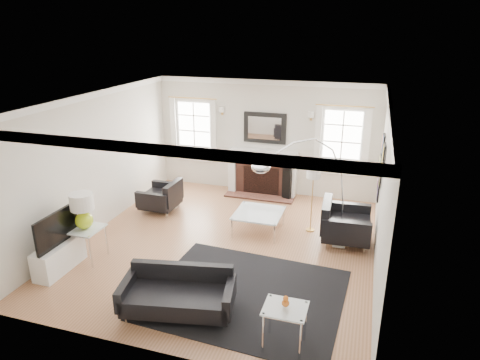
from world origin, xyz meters
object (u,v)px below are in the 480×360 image
(coffee_table, at_px, (259,214))
(arc_floor_lamp, at_px, (304,192))
(gourd_lamp, at_px, (83,209))
(sofa, at_px, (179,294))
(armchair_right, at_px, (343,224))
(armchair_left, at_px, (162,197))
(fireplace, at_px, (262,173))

(coffee_table, height_order, arc_floor_lamp, arc_floor_lamp)
(coffee_table, relative_size, arc_floor_lamp, 0.42)
(gourd_lamp, bearing_deg, coffee_table, 36.92)
(sofa, height_order, armchair_right, armchair_right)
(coffee_table, bearing_deg, armchair_left, 171.71)
(sofa, distance_m, gourd_lamp, 2.47)
(armchair_right, bearing_deg, arc_floor_lamp, -137.26)
(fireplace, relative_size, coffee_table, 1.80)
(fireplace, height_order, coffee_table, fireplace)
(fireplace, bearing_deg, armchair_left, -138.02)
(armchair_left, relative_size, coffee_table, 0.94)
(coffee_table, distance_m, arc_floor_lamp, 1.43)
(sofa, distance_m, coffee_table, 2.91)
(armchair_right, distance_m, coffee_table, 1.68)
(sofa, relative_size, armchair_right, 1.66)
(sofa, distance_m, armchair_left, 3.73)
(fireplace, xyz_separation_m, coffee_table, (0.45, -2.05, -0.15))
(coffee_table, bearing_deg, armchair_right, 0.92)
(armchair_left, bearing_deg, coffee_table, -8.29)
(armchair_left, distance_m, armchair_right, 4.04)
(sofa, bearing_deg, armchair_left, 120.51)
(gourd_lamp, relative_size, arc_floor_lamp, 0.29)
(fireplace, xyz_separation_m, arc_floor_lamp, (1.44, -2.66, 0.68))
(armchair_left, height_order, coffee_table, armchair_left)
(armchair_left, relative_size, arc_floor_lamp, 0.39)
(armchair_right, distance_m, gourd_lamp, 4.82)
(coffee_table, bearing_deg, arc_floor_lamp, -31.88)
(sofa, height_order, gourd_lamp, gourd_lamp)
(fireplace, relative_size, arc_floor_lamp, 0.75)
(armchair_left, xyz_separation_m, coffee_table, (2.35, -0.34, 0.06))
(fireplace, bearing_deg, sofa, -89.98)
(armchair_right, bearing_deg, sofa, -126.27)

